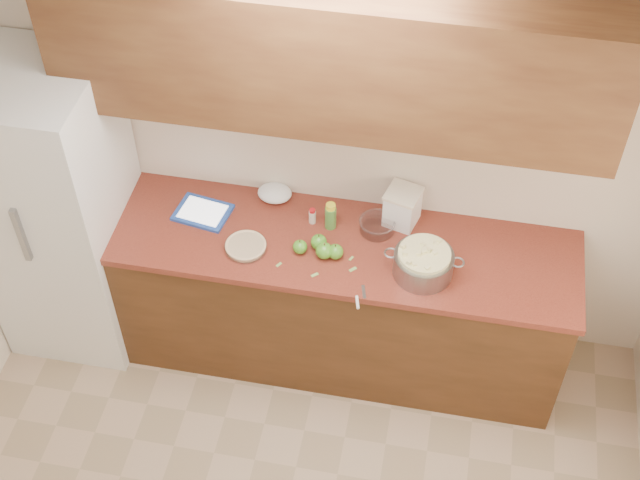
% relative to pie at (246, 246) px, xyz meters
% --- Properties ---
extents(room_shell, '(3.60, 3.60, 3.60)m').
position_rel_pie_xyz_m(room_shell, '(0.38, -1.35, 0.36)').
color(room_shell, tan).
rests_on(room_shell, ground).
extents(counter_run, '(2.64, 0.68, 0.92)m').
position_rel_pie_xyz_m(counter_run, '(0.38, 0.13, -0.48)').
color(counter_run, '#542F17').
rests_on(counter_run, ground).
extents(upper_cabinets, '(2.60, 0.34, 0.70)m').
position_rel_pie_xyz_m(upper_cabinets, '(0.38, 0.28, 1.01)').
color(upper_cabinets, brown).
rests_on(upper_cabinets, room_shell).
extents(fridge, '(0.70, 0.70, 1.80)m').
position_rel_pie_xyz_m(fridge, '(-1.06, 0.09, -0.04)').
color(fridge, white).
rests_on(fridge, ground).
extents(pie, '(0.22, 0.22, 0.03)m').
position_rel_pie_xyz_m(pie, '(0.00, 0.00, 0.00)').
color(pie, silver).
rests_on(pie, counter_run).
extents(colander, '(0.40, 0.30, 0.15)m').
position_rel_pie_xyz_m(colander, '(0.90, 0.01, 0.05)').
color(colander, gray).
rests_on(colander, counter_run).
extents(flour_canister, '(0.21, 0.21, 0.21)m').
position_rel_pie_xyz_m(flour_canister, '(0.75, 0.34, 0.09)').
color(flour_canister, white).
rests_on(flour_canister, counter_run).
extents(tablet, '(0.31, 0.26, 0.02)m').
position_rel_pie_xyz_m(tablet, '(-0.29, 0.20, -0.01)').
color(tablet, '#2146A2').
rests_on(tablet, counter_run).
extents(paring_knife, '(0.05, 0.16, 0.02)m').
position_rel_pie_xyz_m(paring_knife, '(0.62, -0.23, -0.01)').
color(paring_knife, gray).
rests_on(paring_knife, counter_run).
extents(lemon_bottle, '(0.06, 0.06, 0.16)m').
position_rel_pie_xyz_m(lemon_bottle, '(0.40, 0.24, 0.06)').
color(lemon_bottle, '#4C8C38').
rests_on(lemon_bottle, counter_run).
extents(cinnamon_shaker, '(0.04, 0.04, 0.09)m').
position_rel_pie_xyz_m(cinnamon_shaker, '(0.30, 0.25, 0.03)').
color(cinnamon_shaker, beige).
rests_on(cinnamon_shaker, counter_run).
extents(vanilla_bottle, '(0.03, 0.03, 0.08)m').
position_rel_pie_xyz_m(vanilla_bottle, '(0.38, 0.27, 0.02)').
color(vanilla_bottle, black).
rests_on(vanilla_bottle, counter_run).
extents(mixing_bowl, '(0.19, 0.19, 0.07)m').
position_rel_pie_xyz_m(mixing_bowl, '(0.64, 0.25, 0.02)').
color(mixing_bowl, silver).
rests_on(mixing_bowl, counter_run).
extents(paper_towel, '(0.22, 0.19, 0.08)m').
position_rel_pie_xyz_m(paper_towel, '(0.06, 0.39, 0.02)').
color(paper_towel, white).
rests_on(paper_towel, counter_run).
extents(apple_left, '(0.07, 0.07, 0.09)m').
position_rel_pie_xyz_m(apple_left, '(0.28, 0.03, 0.02)').
color(apple_left, '#499224').
rests_on(apple_left, counter_run).
extents(apple_center, '(0.08, 0.08, 0.10)m').
position_rel_pie_xyz_m(apple_center, '(0.36, 0.08, 0.02)').
color(apple_center, '#499224').
rests_on(apple_center, counter_run).
extents(apple_front, '(0.09, 0.09, 0.10)m').
position_rel_pie_xyz_m(apple_front, '(0.40, 0.02, 0.03)').
color(apple_front, '#499224').
rests_on(apple_front, counter_run).
extents(apple_extra, '(0.08, 0.08, 0.09)m').
position_rel_pie_xyz_m(apple_extra, '(0.46, 0.03, 0.02)').
color(apple_extra, '#499224').
rests_on(apple_extra, counter_run).
extents(peel_a, '(0.04, 0.04, 0.00)m').
position_rel_pie_xyz_m(peel_a, '(0.56, -0.04, -0.02)').
color(peel_a, '#86B156').
rests_on(peel_a, counter_run).
extents(peel_b, '(0.02, 0.03, 0.00)m').
position_rel_pie_xyz_m(peel_b, '(0.54, 0.03, -0.02)').
color(peel_b, '#86B156').
rests_on(peel_b, counter_run).
extents(peel_c, '(0.04, 0.04, 0.00)m').
position_rel_pie_xyz_m(peel_c, '(0.38, -0.11, -0.02)').
color(peel_c, '#86B156').
rests_on(peel_c, counter_run).
extents(peel_d, '(0.03, 0.04, 0.00)m').
position_rel_pie_xyz_m(peel_d, '(0.19, -0.07, -0.02)').
color(peel_d, '#86B156').
rests_on(peel_d, counter_run).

